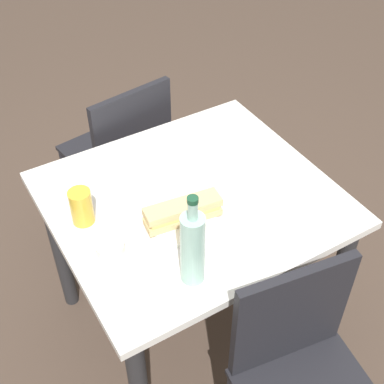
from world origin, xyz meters
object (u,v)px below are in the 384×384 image
(chair_near, at_px, (301,374))
(olive_bowl, at_px, (110,247))
(dining_table, at_px, (192,221))
(baguette_sandwich_near, at_px, (183,211))
(water_bottle, at_px, (193,247))
(beer_glass, at_px, (81,207))
(knife_near, at_px, (174,209))
(plate_near, at_px, (183,220))
(chair_far, at_px, (124,154))

(chair_near, height_order, olive_bowl, chair_near)
(dining_table, height_order, baguette_sandwich_near, baguette_sandwich_near)
(dining_table, bearing_deg, olive_bowl, -166.47)
(water_bottle, relative_size, olive_bowl, 3.57)
(dining_table, distance_m, chair_near, 0.64)
(chair_near, xyz_separation_m, water_bottle, (-0.19, 0.32, 0.37))
(olive_bowl, bearing_deg, beer_glass, 97.20)
(olive_bowl, bearing_deg, knife_near, 9.66)
(plate_near, xyz_separation_m, water_bottle, (-0.09, -0.21, 0.12))
(plate_near, distance_m, olive_bowl, 0.26)
(chair_near, relative_size, knife_near, 4.83)
(chair_far, bearing_deg, baguette_sandwich_near, -98.04)
(dining_table, height_order, beer_glass, beer_glass)
(baguette_sandwich_near, height_order, beer_glass, beer_glass)
(chair_near, bearing_deg, chair_far, 89.99)
(dining_table, relative_size, olive_bowl, 10.52)
(plate_near, height_order, water_bottle, water_bottle)
(water_bottle, bearing_deg, knife_near, 72.11)
(baguette_sandwich_near, distance_m, knife_near, 0.06)
(plate_near, bearing_deg, chair_far, 81.96)
(beer_glass, bearing_deg, chair_near, -61.90)
(chair_far, xyz_separation_m, water_bottle, (-0.19, -0.93, 0.37))
(chair_far, bearing_deg, beer_glass, -124.81)
(knife_near, relative_size, beer_glass, 1.43)
(olive_bowl, bearing_deg, water_bottle, -52.87)
(chair_far, distance_m, plate_near, 0.77)
(knife_near, relative_size, olive_bowl, 1.99)
(water_bottle, bearing_deg, baguette_sandwich_near, 67.00)
(dining_table, distance_m, baguette_sandwich_near, 0.22)
(water_bottle, bearing_deg, chair_far, 78.38)
(baguette_sandwich_near, xyz_separation_m, knife_near, (-0.00, 0.05, -0.03))
(chair_far, height_order, olive_bowl, chair_far)
(beer_glass, bearing_deg, water_bottle, -64.06)
(plate_near, relative_size, water_bottle, 0.70)
(chair_far, distance_m, chair_near, 1.26)
(chair_far, distance_m, baguette_sandwich_near, 0.78)
(dining_table, xyz_separation_m, chair_near, (0.01, -0.63, -0.12))
(knife_near, height_order, water_bottle, water_bottle)
(chair_far, relative_size, beer_glass, 6.91)
(beer_glass, relative_size, olive_bowl, 1.39)
(chair_far, height_order, baguette_sandwich_near, chair_far)
(chair_near, bearing_deg, olive_bowl, 123.35)
(baguette_sandwich_near, bearing_deg, chair_near, -79.26)
(water_bottle, relative_size, beer_glass, 2.56)
(chair_near, height_order, baguette_sandwich_near, chair_near)
(chair_far, bearing_deg, knife_near, -99.06)
(dining_table, distance_m, water_bottle, 0.44)
(baguette_sandwich_near, bearing_deg, chair_far, 81.96)
(plate_near, distance_m, knife_near, 0.05)
(chair_far, distance_m, olive_bowl, 0.84)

